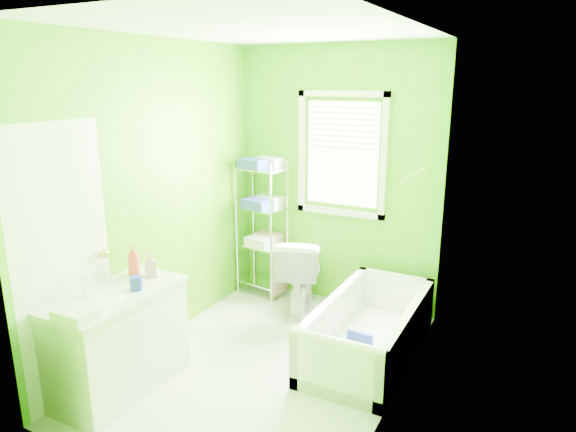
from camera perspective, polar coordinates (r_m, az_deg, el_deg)
The scene contains 9 objects.
ground at distance 4.39m, azimuth -2.37°, elevation -16.06°, with size 2.90×2.90×0.00m, color silver.
room_envelope at distance 3.83m, azimuth -2.62°, elevation 4.18°, with size 2.14×2.94×2.62m.
window at distance 5.07m, azimuth 6.00°, elevation 7.53°, with size 0.92×0.05×1.22m.
door at distance 3.90m, azimuth -23.57°, elevation -5.20°, with size 0.09×0.80×2.00m.
right_wall_decor at distance 3.48m, azimuth 12.21°, elevation -1.09°, with size 0.04×1.48×1.17m.
bathtub at distance 4.48m, azimuth 8.89°, elevation -13.20°, with size 0.72×1.55×0.50m.
toilet at distance 5.16m, azimuth 1.31°, elevation -6.34°, with size 0.43×0.76×0.78m, color white.
vanity at distance 4.08m, azimuth -18.39°, elevation -12.80°, with size 0.53×1.03×1.02m.
wire_shelf_unit at distance 5.38m, azimuth -2.75°, elevation 0.26°, with size 0.53×0.43×1.48m.
Camera 1 is at (1.89, -3.26, 2.26)m, focal length 32.00 mm.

